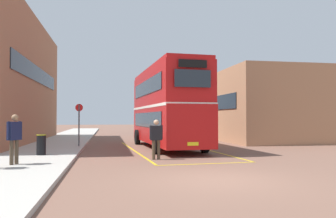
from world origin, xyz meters
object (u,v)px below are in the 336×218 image
object	(u,v)px
single_deck_bus	(160,119)
pedestrian_waiting_near	(14,135)
pedestrian_boarding	(156,136)
bus_stop_sign	(79,120)
double_decker_bus	(166,106)
litter_bin	(41,145)

from	to	relation	value
single_deck_bus	pedestrian_waiting_near	distance (m)	28.27
pedestrian_boarding	single_deck_bus	bearing A→B (deg)	80.74
single_deck_bus	bus_stop_sign	xyz separation A→B (m)	(-7.82, -19.00, 0.01)
double_decker_bus	litter_bin	bearing A→B (deg)	-148.26
single_deck_bus	pedestrian_boarding	world-z (taller)	single_deck_bus
double_decker_bus	litter_bin	xyz separation A→B (m)	(-6.41, -3.97, -1.91)
pedestrian_waiting_near	double_decker_bus	bearing A→B (deg)	46.07
double_decker_bus	single_deck_bus	size ratio (longest dim) A/B	1.19
single_deck_bus	pedestrian_waiting_near	bearing A→B (deg)	-109.52
double_decker_bus	single_deck_bus	xyz separation A→B (m)	(2.68, 19.62, -0.88)
double_decker_bus	pedestrian_boarding	distance (m)	5.79
litter_bin	bus_stop_sign	bearing A→B (deg)	74.57
double_decker_bus	bus_stop_sign	world-z (taller)	double_decker_bus
pedestrian_waiting_near	bus_stop_sign	bearing A→B (deg)	78.02
single_deck_bus	pedestrian_waiting_near	world-z (taller)	single_deck_bus
double_decker_bus	bus_stop_sign	distance (m)	5.25
double_decker_bus	pedestrian_boarding	size ratio (longest dim) A/B	5.99
pedestrian_waiting_near	pedestrian_boarding	bearing A→B (deg)	16.73
pedestrian_boarding	pedestrian_waiting_near	size ratio (longest dim) A/B	0.96
double_decker_bus	pedestrian_boarding	xyz separation A→B (m)	(-1.40, -5.41, -1.51)
single_deck_bus	pedestrian_waiting_near	xyz separation A→B (m)	(-9.45, -26.64, -0.45)
double_decker_bus	bus_stop_sign	size ratio (longest dim) A/B	4.14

